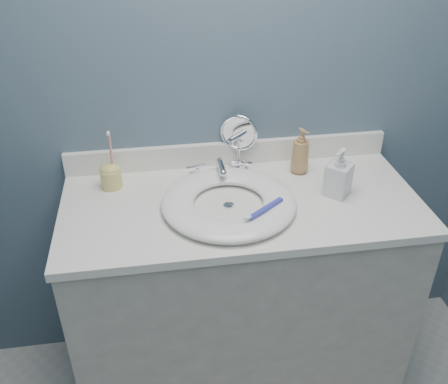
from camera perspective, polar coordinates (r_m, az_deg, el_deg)
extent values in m
cube|color=slate|center=(1.80, 0.58, 12.41)|extent=(2.20, 0.02, 2.40)
cube|color=beige|center=(1.99, 1.78, -12.03)|extent=(1.20, 0.55, 0.85)
cube|color=white|center=(1.71, 2.02, -1.41)|extent=(1.22, 0.57, 0.03)
cube|color=white|center=(1.90, 0.59, 4.46)|extent=(1.22, 0.02, 0.09)
cylinder|color=silver|center=(1.66, 0.53, -1.58)|extent=(0.04, 0.04, 0.01)
cube|color=silver|center=(1.84, -0.53, 2.08)|extent=(0.22, 0.05, 0.01)
cylinder|color=silver|center=(1.82, -0.53, 2.86)|extent=(0.03, 0.03, 0.06)
cylinder|color=silver|center=(1.77, -0.32, 2.92)|extent=(0.02, 0.09, 0.02)
sphere|color=silver|center=(1.73, -0.10, 2.19)|extent=(0.03, 0.03, 0.03)
cylinder|color=silver|center=(1.82, -3.18, 2.30)|extent=(0.02, 0.02, 0.03)
cube|color=silver|center=(1.81, -3.20, 2.87)|extent=(0.08, 0.03, 0.01)
cylinder|color=silver|center=(1.84, 2.08, 2.71)|extent=(0.02, 0.02, 0.03)
cube|color=silver|center=(1.83, 2.10, 3.28)|extent=(0.08, 0.03, 0.01)
cylinder|color=silver|center=(1.90, 1.64, 3.13)|extent=(0.08, 0.08, 0.01)
cylinder|color=silver|center=(1.88, 1.67, 4.54)|extent=(0.01, 0.01, 0.11)
torus|color=silver|center=(1.84, 1.71, 6.79)|extent=(0.14, 0.07, 0.14)
cylinder|color=white|center=(1.84, 1.71, 6.79)|extent=(0.11, 0.05, 0.12)
imported|color=#AA804C|center=(1.84, 8.74, 4.66)|extent=(0.09, 0.09, 0.17)
imported|color=silver|center=(1.73, 13.01, 2.19)|extent=(0.11, 0.11, 0.17)
cylinder|color=#DDCB6E|center=(1.80, -12.76, 1.54)|extent=(0.07, 0.07, 0.07)
ellipsoid|color=#DDCB6E|center=(1.78, -12.89, 2.51)|extent=(0.07, 0.06, 0.04)
cylinder|color=pink|center=(1.75, -12.78, 4.40)|extent=(0.01, 0.02, 0.14)
cube|color=white|center=(1.71, -13.09, 6.53)|extent=(0.01, 0.02, 0.01)
cube|color=#3137B0|center=(1.58, 4.80, -1.93)|extent=(0.13, 0.10, 0.01)
cube|color=white|center=(1.53, 2.74, -2.95)|extent=(0.03, 0.02, 0.01)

